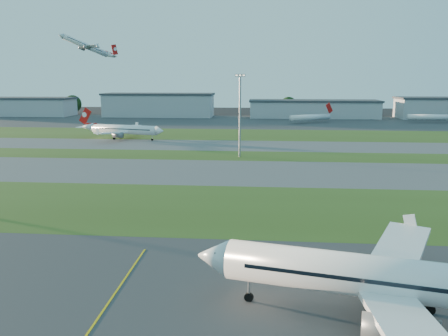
# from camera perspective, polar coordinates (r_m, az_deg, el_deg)

# --- Properties ---
(grass_strip_a) EXTENTS (300.00, 34.00, 0.01)m
(grass_strip_a) POSITION_cam_1_polar(r_m,az_deg,el_deg) (86.72, -9.76, -4.90)
(grass_strip_a) COLOR #354A18
(grass_strip_a) RESTS_ON ground
(taxiway_a) EXTENTS (300.00, 32.00, 0.01)m
(taxiway_a) POSITION_cam_1_polar(r_m,az_deg,el_deg) (117.98, -5.79, -0.40)
(taxiway_a) COLOR #515154
(taxiway_a) RESTS_ON ground
(grass_strip_b) EXTENTS (300.00, 18.00, 0.01)m
(grass_strip_b) POSITION_cam_1_polar(r_m,az_deg,el_deg) (142.18, -3.96, 1.69)
(grass_strip_b) COLOR #354A18
(grass_strip_b) RESTS_ON ground
(taxiway_b) EXTENTS (300.00, 26.00, 0.01)m
(taxiway_b) POSITION_cam_1_polar(r_m,az_deg,el_deg) (163.68, -2.80, 3.01)
(taxiway_b) COLOR #515154
(taxiway_b) RESTS_ON ground
(grass_strip_c) EXTENTS (300.00, 40.00, 0.01)m
(grass_strip_c) POSITION_cam_1_polar(r_m,az_deg,el_deg) (196.13, -1.54, 4.44)
(grass_strip_c) COLOR #354A18
(grass_strip_c) RESTS_ON ground
(apron_far) EXTENTS (400.00, 80.00, 0.01)m
(apron_far) POSITION_cam_1_polar(r_m,az_deg,el_deg) (255.50, -0.06, 6.10)
(apron_far) COLOR #333335
(apron_far) RESTS_ON ground
(airliner_parked) EXTENTS (41.90, 35.16, 13.24)m
(airliner_parked) POSITION_cam_1_polar(r_m,az_deg,el_deg) (47.97, 21.76, -13.54)
(airliner_parked) COLOR white
(airliner_parked) RESTS_ON ground
(airliner_taxiing) EXTENTS (35.59, 29.83, 11.30)m
(airliner_taxiing) POSITION_cam_1_polar(r_m,az_deg,el_deg) (183.69, -12.98, 4.91)
(airliner_taxiing) COLOR white
(airliner_taxiing) RESTS_ON ground
(airliner_departing) EXTENTS (26.51, 23.21, 10.19)m
(airliner_departing) POSITION_cam_1_polar(r_m,az_deg,el_deg) (273.73, -17.55, 14.97)
(airliner_departing) COLOR white
(mini_jet_near) EXTENTS (25.56, 15.95, 9.48)m
(mini_jet_near) POSITION_cam_1_polar(r_m,az_deg,el_deg) (250.74, 11.25, 6.53)
(mini_jet_near) COLOR white
(mini_jet_near) RESTS_ON ground
(mini_jet_far) EXTENTS (28.60, 3.44, 9.48)m
(mini_jet_far) POSITION_cam_1_polar(r_m,az_deg,el_deg) (273.47, 25.51, 6.03)
(mini_jet_far) COLOR white
(mini_jet_far) RESTS_ON ground
(light_mast_centre) EXTENTS (3.20, 0.70, 25.80)m
(light_mast_centre) POSITION_cam_1_polar(r_m,az_deg,el_deg) (136.92, 2.09, 7.57)
(light_mast_centre) COLOR gray
(light_mast_centre) RESTS_ON ground
(hangar_far_west) EXTENTS (91.80, 23.00, 12.20)m
(hangar_far_west) POSITION_cam_1_polar(r_m,az_deg,el_deg) (331.74, -26.58, 7.22)
(hangar_far_west) COLOR #A0A2A7
(hangar_far_west) RESTS_ON ground
(hangar_west) EXTENTS (71.40, 23.00, 15.20)m
(hangar_west) POSITION_cam_1_polar(r_m,az_deg,el_deg) (291.59, -8.49, 8.16)
(hangar_west) COLOR #A0A2A7
(hangar_west) RESTS_ON ground
(hangar_east) EXTENTS (81.60, 23.00, 11.20)m
(hangar_east) POSITION_cam_1_polar(r_m,az_deg,el_deg) (286.03, 11.61, 7.59)
(hangar_east) COLOR #A0A2A7
(hangar_east) RESTS_ON ground
(tree_west) EXTENTS (12.10, 12.10, 13.20)m
(tree_west) POSITION_cam_1_polar(r_m,az_deg,el_deg) (326.54, -19.16, 7.92)
(tree_west) COLOR black
(tree_west) RESTS_ON ground
(tree_mid_west) EXTENTS (9.90, 9.90, 10.80)m
(tree_mid_west) POSITION_cam_1_polar(r_m,az_deg,el_deg) (297.91, -3.26, 7.99)
(tree_mid_west) COLOR black
(tree_mid_west) RESTS_ON ground
(tree_mid_east) EXTENTS (11.55, 11.55, 12.60)m
(tree_mid_east) POSITION_cam_1_polar(r_m,az_deg,el_deg) (298.53, 8.42, 8.08)
(tree_mid_east) COLOR black
(tree_mid_east) RESTS_ON ground
(tree_east) EXTENTS (10.45, 10.45, 11.40)m
(tree_east) POSITION_cam_1_polar(r_m,az_deg,el_deg) (310.44, 22.50, 7.34)
(tree_east) COLOR black
(tree_east) RESTS_ON ground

